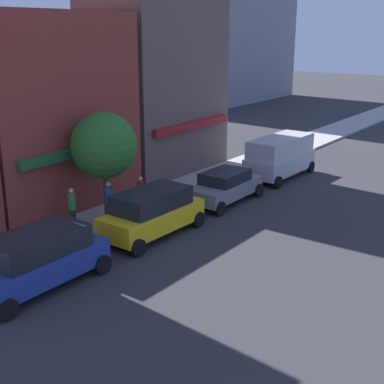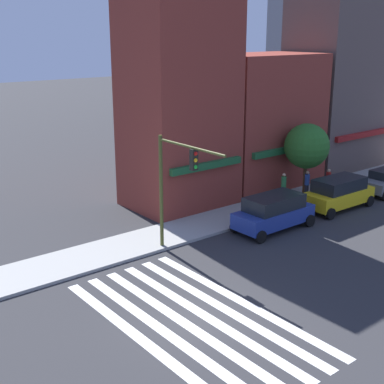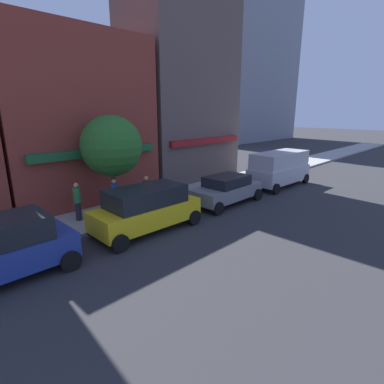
% 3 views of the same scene
% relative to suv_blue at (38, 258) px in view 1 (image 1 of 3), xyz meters
% --- Properties ---
extents(storefront_row, '(22.39, 5.30, 15.72)m').
position_rel_suv_blue_xyz_m(storefront_row, '(6.95, 6.80, 5.86)').
color(storefront_row, maroon).
rests_on(storefront_row, ground_plane).
extents(suv_blue, '(4.71, 2.12, 1.94)m').
position_rel_suv_blue_xyz_m(suv_blue, '(0.00, 0.00, 0.00)').
color(suv_blue, navy).
rests_on(suv_blue, ground_plane).
extents(suv_yellow, '(4.73, 2.12, 1.94)m').
position_rel_suv_blue_xyz_m(suv_yellow, '(5.74, 0.00, 0.00)').
color(suv_yellow, yellow).
rests_on(suv_yellow, ground_plane).
extents(sedan_grey, '(4.42, 2.02, 1.59)m').
position_rel_suv_blue_xyz_m(sedan_grey, '(11.23, -0.00, -0.19)').
color(sedan_grey, slate).
rests_on(sedan_grey, ground_plane).
extents(van_silver, '(5.04, 2.22, 2.34)m').
position_rel_suv_blue_xyz_m(van_silver, '(17.02, -0.00, 0.25)').
color(van_silver, '#B7B7BC').
rests_on(van_silver, ground_plane).
extents(pedestrian_blue_shirt, '(0.32, 0.32, 1.77)m').
position_rel_suv_blue_xyz_m(pedestrian_blue_shirt, '(5.67, 2.40, 0.04)').
color(pedestrian_blue_shirt, '#23232D').
rests_on(pedestrian_blue_shirt, sidewalk_left).
extents(pedestrian_red_jacket, '(0.32, 0.32, 1.77)m').
position_rel_suv_blue_xyz_m(pedestrian_red_jacket, '(7.14, 1.86, 0.04)').
color(pedestrian_red_jacket, '#23232D').
rests_on(pedestrian_red_jacket, sidewalk_left).
extents(pedestrian_green_top, '(0.32, 0.32, 1.77)m').
position_rel_suv_blue_xyz_m(pedestrian_green_top, '(4.07, 2.95, 0.04)').
color(pedestrian_green_top, '#23232D').
rests_on(pedestrian_green_top, sidewalk_left).
extents(street_tree, '(2.88, 2.88, 4.72)m').
position_rel_suv_blue_xyz_m(street_tree, '(5.92, 2.80, 2.39)').
color(street_tree, brown).
rests_on(street_tree, sidewalk_left).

